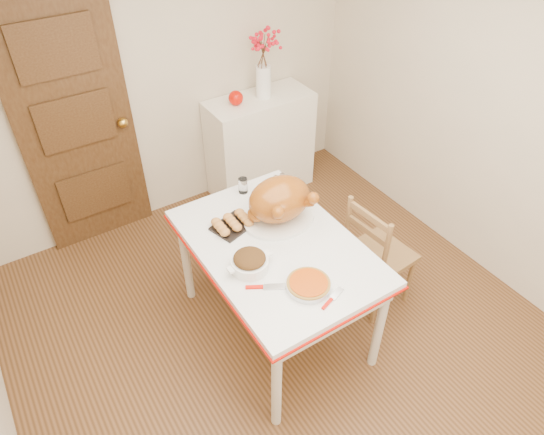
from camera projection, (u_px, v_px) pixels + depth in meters
floor at (298, 353)px, 3.41m from camera, size 3.50×4.00×0.00m
wall_back at (158, 77)px, 3.90m from camera, size 3.50×0.00×2.50m
wall_right at (517, 124)px, 3.33m from camera, size 0.00×4.00×2.50m
door_back at (77, 127)px, 3.73m from camera, size 0.85×0.06×2.06m
sideboard at (260, 145)px, 4.58m from camera, size 0.95×0.42×0.95m
kitchen_table at (276, 288)px, 3.32m from camera, size 0.93×1.36×0.81m
chair_oak at (380, 252)px, 3.50m from camera, size 0.44×0.44×0.93m
berry_vase at (263, 65)px, 4.11m from camera, size 0.30×0.30×0.57m
apple at (236, 98)px, 4.14m from camera, size 0.12×0.12×0.12m
turkey_platter at (279, 201)px, 3.14m from camera, size 0.53×0.45×0.31m
pumpkin_pie at (309, 284)px, 2.77m from camera, size 0.34×0.34×0.05m
stuffing_dish at (250, 262)px, 2.86m from camera, size 0.33×0.29×0.11m
rolls_tray at (232, 223)px, 3.16m from camera, size 0.29×0.26×0.07m
pie_server at (332, 298)px, 2.72m from camera, size 0.20×0.12×0.01m
carving_knife at (270, 287)px, 2.78m from camera, size 0.28×0.20×0.01m
drinking_glass at (243, 185)px, 3.43m from camera, size 0.08×0.08×0.11m
shaker_pair at (279, 180)px, 3.50m from camera, size 0.09×0.04×0.09m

